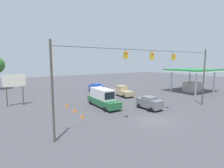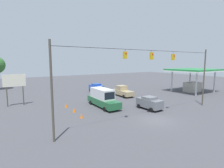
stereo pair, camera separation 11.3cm
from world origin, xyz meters
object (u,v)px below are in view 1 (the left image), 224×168
sedan_blue_oncoming_deep (96,88)px  traffic_cone_second (74,110)px  overhead_signal_span (151,74)px  box_truck_green_withflow_mid (103,98)px  gas_station (193,75)px  sedan_grey_crossing_near (149,103)px  roadside_billboard (14,83)px  traffic_cone_third (66,105)px  traffic_cone_nearest (82,116)px  pickup_truck_tan_oncoming_far (123,91)px

sedan_blue_oncoming_deep → traffic_cone_second: size_ratio=6.15×
overhead_signal_span → box_truck_green_withflow_mid: overhead_signal_span is taller
overhead_signal_span → gas_station: 23.69m
traffic_cone_second → gas_station: (-29.22, -0.72, 3.55)m
sedan_grey_crossing_near → roadside_billboard: 21.21m
traffic_cone_third → traffic_cone_nearest: bearing=89.5°
pickup_truck_tan_oncoming_far → sedan_blue_oncoming_deep: (2.34, -7.04, 0.05)m
traffic_cone_nearest → traffic_cone_third: 6.04m
traffic_cone_nearest → gas_station: bearing=-172.9°
pickup_truck_tan_oncoming_far → traffic_cone_second: 13.70m
sedan_grey_crossing_near → box_truck_green_withflow_mid: bearing=-45.4°
box_truck_green_withflow_mid → gas_station: bearing=-179.6°
sedan_blue_oncoming_deep → traffic_cone_third: size_ratio=6.15×
overhead_signal_span → sedan_blue_oncoming_deep: 20.81m
overhead_signal_span → sedan_blue_oncoming_deep: (-3.11, -20.09, -4.46)m
overhead_signal_span → traffic_cone_nearest: overhead_signal_span is taller
traffic_cone_nearest → gas_station: (-29.37, -3.65, 3.55)m
sedan_grey_crossing_near → gas_station: bearing=-164.6°
overhead_signal_span → gas_station: bearing=-159.5°
sedan_blue_oncoming_deep → sedan_grey_crossing_near: bearing=89.2°
pickup_truck_tan_oncoming_far → gas_station: size_ratio=0.49×
traffic_cone_second → traffic_cone_third: size_ratio=1.00×
sedan_grey_crossing_near → traffic_cone_nearest: bearing=-9.2°
traffic_cone_nearest → traffic_cone_second: size_ratio=1.00×
traffic_cone_nearest → traffic_cone_second: (-0.14, -2.92, 0.00)m
overhead_signal_span → traffic_cone_nearest: size_ratio=35.61×
sedan_grey_crossing_near → roadside_billboard: size_ratio=0.79×
pickup_truck_tan_oncoming_far → traffic_cone_third: (12.62, 2.38, -0.64)m
sedan_blue_oncoming_deep → gas_station: 22.59m
sedan_grey_crossing_near → gas_station: size_ratio=0.38×
sedan_blue_oncoming_deep → traffic_cone_third: 13.96m
sedan_blue_oncoming_deep → traffic_cone_second: sedan_blue_oncoming_deep is taller
traffic_cone_second → roadside_billboard: (6.47, -8.59, 3.30)m
pickup_truck_tan_oncoming_far → box_truck_green_withflow_mid: (7.60, 4.96, 0.43)m
traffic_cone_nearest → box_truck_green_withflow_mid: bearing=-145.7°
pickup_truck_tan_oncoming_far → traffic_cone_nearest: size_ratio=7.59×
box_truck_green_withflow_mid → traffic_cone_second: (4.93, 0.54, -1.07)m
sedan_blue_oncoming_deep → box_truck_green_withflow_mid: bearing=66.4°
traffic_cone_nearest → pickup_truck_tan_oncoming_far: bearing=-146.4°
pickup_truck_tan_oncoming_far → traffic_cone_second: (12.53, 5.50, -0.64)m
pickup_truck_tan_oncoming_far → traffic_cone_third: size_ratio=7.59×
box_truck_green_withflow_mid → traffic_cone_nearest: box_truck_green_withflow_mid is taller
sedan_grey_crossing_near → gas_station: 20.18m
overhead_signal_span → box_truck_green_withflow_mid: size_ratio=3.24×
box_truck_green_withflow_mid → traffic_cone_second: size_ratio=10.98×
overhead_signal_span → traffic_cone_nearest: 10.00m
sedan_blue_oncoming_deep → traffic_cone_third: sedan_blue_oncoming_deep is taller
traffic_cone_second → traffic_cone_third: 3.12m
overhead_signal_span → pickup_truck_tan_oncoming_far: size_ratio=4.69×
traffic_cone_nearest → traffic_cone_second: 2.93m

